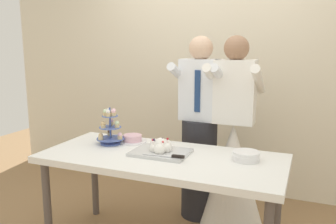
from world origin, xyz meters
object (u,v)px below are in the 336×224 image
(person_bride, at_px, (232,160))
(main_cake_tray, at_px, (161,149))
(person_groom, at_px, (199,138))
(round_cake, at_px, (133,139))
(plate_stack, at_px, (246,156))
(cupcake_stand, at_px, (110,128))
(dessert_table, at_px, (162,165))

(person_bride, bearing_deg, main_cake_tray, -123.85)
(person_groom, height_order, person_bride, same)
(main_cake_tray, distance_m, round_cake, 0.41)
(main_cake_tray, height_order, person_bride, person_bride)
(main_cake_tray, relative_size, round_cake, 1.81)
(round_cake, relative_size, person_bride, 0.14)
(person_groom, bearing_deg, plate_stack, -46.99)
(cupcake_stand, relative_size, plate_stack, 1.55)
(main_cake_tray, distance_m, plate_stack, 0.62)
(dessert_table, height_order, person_bride, person_bride)
(dessert_table, bearing_deg, round_cake, 146.95)
(main_cake_tray, xyz_separation_m, person_bride, (0.42, 0.62, -0.23))
(person_groom, bearing_deg, main_cake_tray, -99.32)
(cupcake_stand, bearing_deg, person_bride, 30.06)
(dessert_table, height_order, round_cake, round_cake)
(cupcake_stand, xyz_separation_m, round_cake, (0.14, 0.12, -0.10))
(dessert_table, relative_size, person_bride, 1.08)
(round_cake, bearing_deg, plate_stack, -7.12)
(main_cake_tray, bearing_deg, dessert_table, -56.83)
(dessert_table, height_order, person_groom, person_groom)
(main_cake_tray, bearing_deg, cupcake_stand, 169.11)
(dessert_table, height_order, main_cake_tray, main_cake_tray)
(plate_stack, bearing_deg, cupcake_stand, 179.78)
(dessert_table, bearing_deg, plate_stack, 11.36)
(main_cake_tray, distance_m, person_groom, 0.65)
(dessert_table, distance_m, person_groom, 0.68)
(plate_stack, relative_size, person_bride, 0.12)
(dessert_table, distance_m, cupcake_stand, 0.57)
(cupcake_stand, bearing_deg, dessert_table, -13.65)
(main_cake_tray, relative_size, person_groom, 0.26)
(cupcake_stand, xyz_separation_m, plate_stack, (1.11, -0.00, -0.10))
(person_groom, relative_size, person_bride, 1.00)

